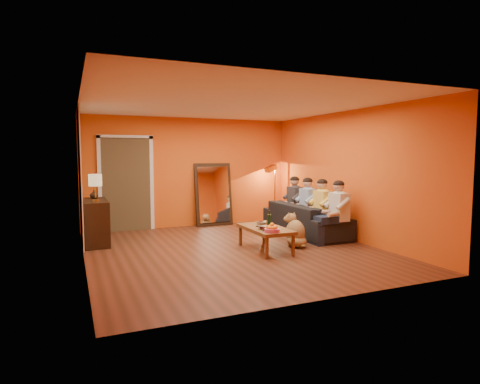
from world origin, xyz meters
name	(u,v)px	position (x,y,z in m)	size (l,w,h in m)	color
room_shell	(225,177)	(0.00, 0.37, 1.30)	(5.00, 5.50, 2.60)	brown
white_accent	(80,176)	(-2.48, 1.75, 1.30)	(0.02, 1.90, 2.58)	white
doorway_recess	(126,184)	(-1.50, 2.83, 1.05)	(1.06, 0.30, 2.10)	#3F2D19
door_jamb_left	(100,185)	(-2.07, 2.71, 1.05)	(0.08, 0.06, 2.20)	white
door_jamb_right	(152,184)	(-0.93, 2.71, 1.05)	(0.08, 0.06, 2.20)	white
door_header	(125,137)	(-1.50, 2.71, 2.12)	(1.22, 0.06, 0.08)	white
mirror_frame	(213,194)	(0.55, 2.63, 0.76)	(0.92, 0.06, 1.52)	black
mirror_glass	(214,194)	(0.55, 2.59, 0.76)	(0.78, 0.02, 1.36)	white
sideboard	(96,222)	(-2.24, 1.55, 0.42)	(0.44, 1.18, 0.85)	black
table_lamp	(95,188)	(-2.24, 1.25, 1.10)	(0.24, 0.24, 0.51)	beige
sofa	(305,219)	(2.00, 0.76, 0.34)	(0.90, 2.30, 0.67)	black
coffee_table	(265,239)	(0.53, -0.25, 0.21)	(0.62, 1.22, 0.42)	brown
floor_lamp	(275,195)	(2.10, 2.35, 0.72)	(0.30, 0.24, 1.44)	#AD7E32
dog	(295,230)	(1.18, -0.19, 0.32)	(0.35, 0.55, 0.64)	#9D6E47
person_far_left	(339,212)	(2.13, -0.24, 0.61)	(0.70, 0.44, 1.22)	beige
person_mid_left	(323,208)	(2.13, 0.31, 0.61)	(0.70, 0.44, 1.22)	#E7C44D
person_mid_right	(308,205)	(2.13, 0.86, 0.61)	(0.70, 0.44, 1.22)	#84A1CC
person_far_right	(295,203)	(2.13, 1.41, 0.61)	(0.70, 0.44, 1.22)	#2F2F34
fruit_bowl	(272,227)	(0.43, -0.70, 0.50)	(0.26, 0.26, 0.16)	#CF497C
wine_bottle	(269,219)	(0.58, -0.30, 0.58)	(0.07, 0.07, 0.31)	black
tumbler	(268,223)	(0.65, -0.13, 0.47)	(0.10, 0.10, 0.09)	#B27F3F
laptop	(266,223)	(0.71, 0.10, 0.43)	(0.36, 0.23, 0.03)	black
book_lower	(261,229)	(0.35, -0.45, 0.43)	(0.16, 0.22, 0.02)	black
book_mid	(262,228)	(0.36, -0.44, 0.45)	(0.17, 0.23, 0.02)	#A41712
book_upper	(262,227)	(0.35, -0.46, 0.47)	(0.17, 0.23, 0.02)	black
vase	(94,194)	(-2.24, 1.80, 0.94)	(0.17, 0.17, 0.17)	black
flowers	(94,180)	(-2.24, 1.80, 1.23)	(0.17, 0.17, 0.51)	#A41712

